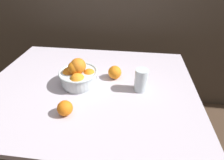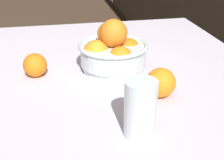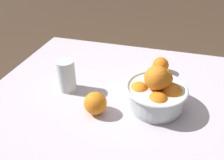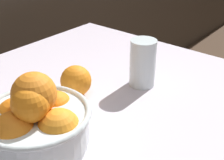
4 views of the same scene
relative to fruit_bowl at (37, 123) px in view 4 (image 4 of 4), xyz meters
name	(u,v)px [view 4 (image 4 of 4)]	position (x,y,z in m)	size (l,w,h in m)	color
fruit_bowl	(37,123)	(0.00, 0.00, 0.00)	(0.21, 0.21, 0.16)	silver
juice_glass	(143,66)	(0.34, -0.01, 0.00)	(0.07, 0.07, 0.13)	#F4A314
orange_loose_near_bowl	(76,81)	(0.19, 0.09, -0.02)	(0.08, 0.08, 0.08)	orange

